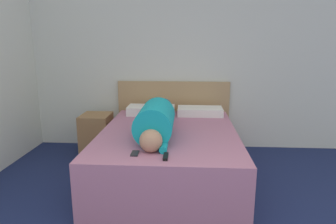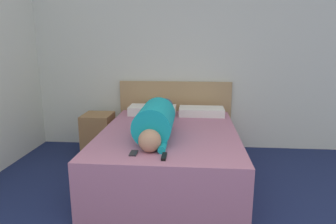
{
  "view_description": "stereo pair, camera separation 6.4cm",
  "coord_description": "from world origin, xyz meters",
  "px_view_note": "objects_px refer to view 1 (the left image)",
  "views": [
    {
      "loc": [
        0.12,
        -0.68,
        1.53
      ],
      "look_at": [
        -0.08,
        2.4,
        0.82
      ],
      "focal_mm": 32.0,
      "sensor_mm": 36.0,
      "label": 1
    },
    {
      "loc": [
        0.18,
        -0.67,
        1.53
      ],
      "look_at": [
        -0.08,
        2.4,
        0.82
      ],
      "focal_mm": 32.0,
      "sensor_mm": 36.0,
      "label": 2
    }
  ],
  "objects_px": {
    "bed": "(169,154)",
    "pillow_second": "(200,111)",
    "person_lying": "(157,119)",
    "cell_phone": "(135,153)",
    "tv_remote": "(166,157)",
    "pillow_near_headboard": "(151,110)",
    "nightstand": "(97,135)"
  },
  "relations": [
    {
      "from": "pillow_near_headboard",
      "to": "pillow_second",
      "type": "relative_size",
      "value": 1.05
    },
    {
      "from": "bed",
      "to": "tv_remote",
      "type": "height_order",
      "value": "tv_remote"
    },
    {
      "from": "bed",
      "to": "tv_remote",
      "type": "relative_size",
      "value": 13.39
    },
    {
      "from": "nightstand",
      "to": "tv_remote",
      "type": "xyz_separation_m",
      "value": [
        1.07,
        -1.49,
        0.29
      ]
    },
    {
      "from": "bed",
      "to": "nightstand",
      "type": "height_order",
      "value": "nightstand"
    },
    {
      "from": "pillow_near_headboard",
      "to": "person_lying",
      "type": "bearing_deg",
      "value": -79.14
    },
    {
      "from": "person_lying",
      "to": "pillow_second",
      "type": "relative_size",
      "value": 2.66
    },
    {
      "from": "nightstand",
      "to": "cell_phone",
      "type": "xyz_separation_m",
      "value": [
        0.79,
        -1.42,
        0.29
      ]
    },
    {
      "from": "tv_remote",
      "to": "cell_phone",
      "type": "xyz_separation_m",
      "value": [
        -0.28,
        0.08,
        -0.01
      ]
    },
    {
      "from": "bed",
      "to": "nightstand",
      "type": "xyz_separation_m",
      "value": [
        -1.04,
        0.67,
        0.0
      ]
    },
    {
      "from": "bed",
      "to": "person_lying",
      "type": "xyz_separation_m",
      "value": [
        -0.12,
        -0.12,
        0.44
      ]
    },
    {
      "from": "person_lying",
      "to": "pillow_second",
      "type": "distance_m",
      "value": 1.04
    },
    {
      "from": "person_lying",
      "to": "cell_phone",
      "type": "xyz_separation_m",
      "value": [
        -0.14,
        -0.62,
        -0.15
      ]
    },
    {
      "from": "nightstand",
      "to": "cell_phone",
      "type": "distance_m",
      "value": 1.65
    },
    {
      "from": "tv_remote",
      "to": "person_lying",
      "type": "bearing_deg",
      "value": 101.55
    },
    {
      "from": "nightstand",
      "to": "pillow_second",
      "type": "xyz_separation_m",
      "value": [
        1.42,
        0.11,
        0.33
      ]
    },
    {
      "from": "nightstand",
      "to": "tv_remote",
      "type": "bearing_deg",
      "value": -54.44
    },
    {
      "from": "bed",
      "to": "pillow_second",
      "type": "relative_size",
      "value": 3.32
    },
    {
      "from": "pillow_near_headboard",
      "to": "pillow_second",
      "type": "height_order",
      "value": "pillow_near_headboard"
    },
    {
      "from": "person_lying",
      "to": "pillow_near_headboard",
      "type": "distance_m",
      "value": 0.93
    },
    {
      "from": "nightstand",
      "to": "pillow_second",
      "type": "distance_m",
      "value": 1.47
    },
    {
      "from": "bed",
      "to": "person_lying",
      "type": "distance_m",
      "value": 0.48
    },
    {
      "from": "pillow_second",
      "to": "cell_phone",
      "type": "distance_m",
      "value": 1.65
    },
    {
      "from": "nightstand",
      "to": "person_lying",
      "type": "bearing_deg",
      "value": -40.73
    },
    {
      "from": "bed",
      "to": "pillow_second",
      "type": "distance_m",
      "value": 0.93
    },
    {
      "from": "tv_remote",
      "to": "cell_phone",
      "type": "height_order",
      "value": "tv_remote"
    },
    {
      "from": "bed",
      "to": "cell_phone",
      "type": "distance_m",
      "value": 0.84
    },
    {
      "from": "bed",
      "to": "person_lying",
      "type": "height_order",
      "value": "person_lying"
    },
    {
      "from": "person_lying",
      "to": "pillow_second",
      "type": "xyz_separation_m",
      "value": [
        0.5,
        0.9,
        -0.11
      ]
    },
    {
      "from": "bed",
      "to": "cell_phone",
      "type": "height_order",
      "value": "cell_phone"
    },
    {
      "from": "bed",
      "to": "nightstand",
      "type": "bearing_deg",
      "value": 147.22
    },
    {
      "from": "nightstand",
      "to": "tv_remote",
      "type": "distance_m",
      "value": 1.86
    }
  ]
}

